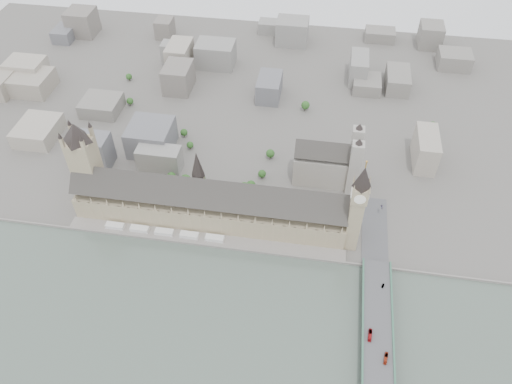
# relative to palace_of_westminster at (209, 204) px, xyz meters

# --- Properties ---
(ground) EXTENTS (900.00, 900.00, 0.00)m
(ground) POSITION_rel_palace_of_westminster_xyz_m (0.00, -19.70, -22.71)
(ground) COLOR #595651
(ground) RESTS_ON ground
(embankment_wall) EXTENTS (600.00, 1.50, 3.00)m
(embankment_wall) POSITION_rel_palace_of_westminster_xyz_m (0.00, -34.70, -21.21)
(embankment_wall) COLOR gray
(embankment_wall) RESTS_ON ground
(river_terrace) EXTENTS (270.00, 15.00, 2.00)m
(river_terrace) POSITION_rel_palace_of_westminster_xyz_m (0.00, -27.20, -21.71)
(river_terrace) COLOR gray
(river_terrace) RESTS_ON ground
(terrace_tents) EXTENTS (118.00, 7.00, 4.00)m
(terrace_tents) POSITION_rel_palace_of_westminster_xyz_m (-40.00, -26.70, -18.71)
(terrace_tents) COLOR silver
(terrace_tents) RESTS_ON river_terrace
(palace_of_westminster) EXTENTS (265.00, 40.73, 55.44)m
(palace_of_westminster) POSITION_rel_palace_of_westminster_xyz_m (0.00, 0.00, 0.00)
(palace_of_westminster) COLOR gray
(palace_of_westminster) RESTS_ON ground
(elizabeth_tower) EXTENTS (17.00, 17.00, 107.50)m
(elizabeth_tower) POSITION_rel_palace_of_westminster_xyz_m (138.00, -11.70, 35.38)
(elizabeth_tower) COLOR gray
(elizabeth_tower) RESTS_ON ground
(victoria_tower) EXTENTS (30.00, 30.00, 100.00)m
(victoria_tower) POSITION_rel_palace_of_westminster_xyz_m (-122.00, 6.30, 32.50)
(victoria_tower) COLOR gray
(victoria_tower) RESTS_ON ground
(central_tower) EXTENTS (13.00, 13.00, 48.00)m
(central_tower) POSITION_rel_palace_of_westminster_xyz_m (-10.00, 6.30, 35.21)
(central_tower) COLOR tan
(central_tower) RESTS_ON ground
(westminster_bridge) EXTENTS (25.00, 325.00, 10.25)m
(westminster_bridge) POSITION_rel_palace_of_westminster_xyz_m (162.00, -107.20, -17.58)
(westminster_bridge) COLOR #474749
(westminster_bridge) RESTS_ON ground
(westminster_abbey) EXTENTS (68.00, 36.00, 64.00)m
(westminster_abbey) POSITION_rel_palace_of_westminster_xyz_m (110.92, 75.30, 2.38)
(westminster_abbey) COLOR #A6A095
(westminster_abbey) RESTS_ON ground
(city_skyline_inland) EXTENTS (720.00, 360.00, 38.00)m
(city_skyline_inland) POSITION_rel_palace_of_westminster_xyz_m (0.00, 225.30, -3.71)
(city_skyline_inland) COLOR gray
(city_skyline_inland) RESTS_ON ground
(park_trees) EXTENTS (110.00, 30.00, 15.00)m
(park_trees) POSITION_rel_palace_of_westminster_xyz_m (-10.00, 40.30, -15.21)
(park_trees) COLOR #1C4C1B
(park_trees) RESTS_ON ground
(red_bus_north) EXTENTS (3.51, 11.26, 3.09)m
(red_bus_north) POSITION_rel_palace_of_westminster_xyz_m (155.55, -111.09, -10.91)
(red_bus_north) COLOR #AB1316
(red_bus_north) RESTS_ON westminster_bridge
(red_bus_south) EXTENTS (3.97, 10.40, 2.83)m
(red_bus_south) POSITION_rel_palace_of_westminster_xyz_m (167.50, -128.90, -11.04)
(red_bus_south) COLOR #B13116
(red_bus_south) RESTS_ON westminster_bridge
(car_silver) EXTENTS (2.84, 4.76, 1.48)m
(car_silver) POSITION_rel_palace_of_westminster_xyz_m (166.77, -61.35, -11.71)
(car_silver) COLOR gray
(car_silver) RESTS_ON westminster_bridge
(car_approach) EXTENTS (2.18, 4.83, 1.37)m
(car_approach) POSITION_rel_palace_of_westminster_xyz_m (167.67, 33.81, -11.77)
(car_approach) COLOR gray
(car_approach) RESTS_ON westminster_bridge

